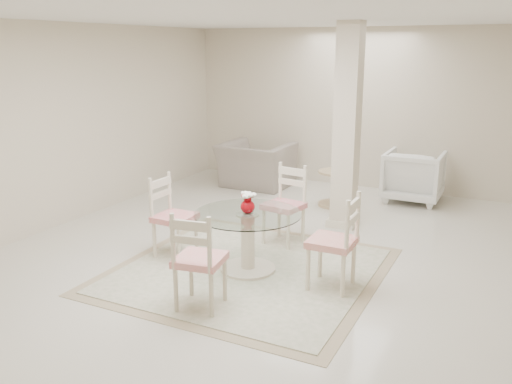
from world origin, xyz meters
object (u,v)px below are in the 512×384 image
at_px(side_table, 335,190).
at_px(dining_chair_east, 339,235).
at_px(dining_chair_west, 170,210).
at_px(dining_table, 248,242).
at_px(red_vase, 248,202).
at_px(armchair_white, 414,176).
at_px(dining_chair_north, 287,198).
at_px(dining_chair_south, 197,254).
at_px(recliner_taupe, 256,165).
at_px(column, 347,128).

bearing_deg(side_table, dining_chair_east, -71.09).
bearing_deg(dining_chair_west, dining_table, -89.02).
bearing_deg(dining_table, red_vase, -33.69).
relative_size(red_vase, dining_chair_east, 0.21).
bearing_deg(armchair_white, dining_chair_north, 68.16).
height_order(dining_table, dining_chair_south, dining_chair_south).
relative_size(dining_chair_east, side_table, 2.01).
bearing_deg(side_table, dining_chair_south, -90.63).
bearing_deg(armchair_white, red_vase, 73.68).
height_order(red_vase, recliner_taupe, red_vase).
relative_size(dining_table, dining_chair_south, 1.08).
relative_size(dining_chair_north, recliner_taupe, 0.92).
bearing_deg(dining_chair_west, column, -35.21).
distance_m(dining_table, armchair_white, 3.80).
bearing_deg(dining_chair_west, recliner_taupe, 10.86).
relative_size(dining_chair_north, dining_chair_west, 1.02).
bearing_deg(dining_table, dining_chair_west, 179.48).
relative_size(dining_chair_west, armchair_white, 1.19).
xyz_separation_m(dining_table, dining_chair_west, (-1.02, 0.01, 0.22)).
height_order(dining_chair_east, recliner_taupe, dining_chair_east).
distance_m(column, armchair_white, 2.01).
bearing_deg(dining_chair_west, dining_chair_north, -44.24).
bearing_deg(dining_chair_north, dining_chair_south, -81.71).
bearing_deg(recliner_taupe, dining_chair_west, 101.11).
bearing_deg(dining_table, recliner_taupe, 115.00).
height_order(dining_table, armchair_white, armchair_white).
bearing_deg(dining_chair_north, armchair_white, 76.89).
bearing_deg(armchair_white, side_table, 38.23).
height_order(red_vase, dining_chair_west, dining_chair_west).
distance_m(column, side_table, 1.45).
height_order(red_vase, side_table, red_vase).
bearing_deg(red_vase, dining_chair_west, 179.37).
distance_m(column, dining_chair_south, 3.14).
distance_m(column, red_vase, 2.11).
relative_size(dining_table, recliner_taupe, 0.98).
xyz_separation_m(dining_chair_south, recliner_taupe, (-1.58, 4.39, -0.18)).
relative_size(dining_chair_north, armchair_white, 1.22).
bearing_deg(column, side_table, 115.48).
distance_m(dining_chair_south, side_table, 3.87).
xyz_separation_m(column, side_table, (-0.41, 0.86, -1.10)).
bearing_deg(column, dining_chair_north, -114.32).
bearing_deg(armchair_white, dining_chair_west, 60.11).
bearing_deg(armchair_white, dining_chair_south, 77.11).
height_order(dining_chair_south, recliner_taupe, dining_chair_south).
relative_size(dining_chair_west, side_table, 1.93).
distance_m(recliner_taupe, armchair_white, 2.66).
bearing_deg(dining_chair_south, dining_chair_west, -54.49).
xyz_separation_m(dining_table, dining_chair_north, (0.02, 1.02, 0.23)).
bearing_deg(side_table, dining_table, -90.94).
relative_size(dining_chair_east, dining_chair_west, 1.04).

